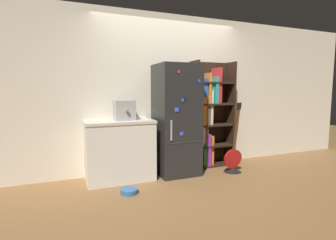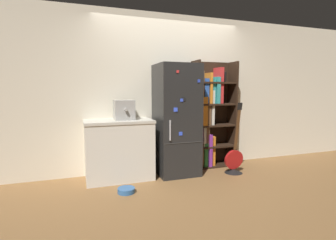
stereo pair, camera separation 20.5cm
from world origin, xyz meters
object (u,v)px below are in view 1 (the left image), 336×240
bookshelf (207,116)px  espresso_machine (124,110)px  refrigerator (176,120)px  pet_bowl (129,191)px  guitar (233,162)px

bookshelf → espresso_machine: size_ratio=5.44×
refrigerator → pet_bowl: refrigerator is taller
refrigerator → bookshelf: bearing=14.9°
espresso_machine → guitar: size_ratio=0.29×
bookshelf → pet_bowl: 1.96m
bookshelf → refrigerator: bearing=-165.1°
espresso_machine → guitar: espresso_machine is taller
refrigerator → espresso_machine: 0.85m
refrigerator → guitar: (0.89, -0.31, -0.71)m
bookshelf → guitar: size_ratio=1.59×
guitar → pet_bowl: 1.83m
bookshelf → pet_bowl: size_ratio=8.00×
espresso_machine → pet_bowl: (-0.09, -0.62, -1.02)m
guitar → espresso_machine: bearing=167.8°
refrigerator → bookshelf: size_ratio=0.95×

